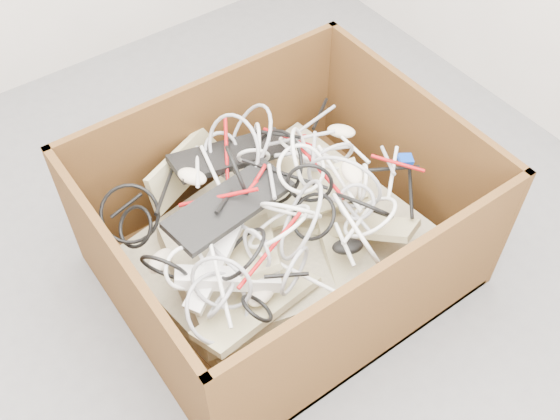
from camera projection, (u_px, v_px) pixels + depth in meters
ground at (238, 293)px, 2.22m from camera, size 3.00×3.00×0.00m
cardboard_box at (280, 246)px, 2.17m from camera, size 1.10×0.92×0.55m
keyboard_pile at (272, 216)px, 2.09m from camera, size 0.85×0.94×0.35m
mice_scatter at (288, 208)px, 2.01m from camera, size 0.88×0.52×0.22m
power_strip_left at (214, 265)px, 1.88m from camera, size 0.28×0.20×0.12m
power_strip_right at (228, 279)px, 1.85m from camera, size 0.29×0.20×0.10m
vga_plug at (406, 159)px, 2.12m from camera, size 0.06×0.06×0.03m
cable_tangle at (277, 199)px, 1.96m from camera, size 0.99×0.79×0.39m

